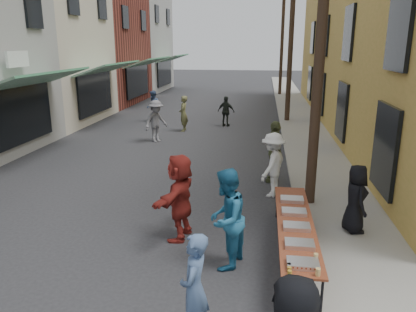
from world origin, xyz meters
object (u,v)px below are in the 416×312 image
(utility_pole_near, at_px, (322,27))
(guest_front_c, at_px, (226,219))
(catering_tray_sausage, at_px, (303,264))
(server, at_px, (356,199))
(serving_table, at_px, (295,224))
(utility_pole_mid, at_px, (291,36))
(utility_pole_far, at_px, (282,39))

(utility_pole_near, bearing_deg, guest_front_c, -119.94)
(catering_tray_sausage, height_order, server, server)
(catering_tray_sausage, distance_m, guest_front_c, 1.74)
(serving_table, distance_m, catering_tray_sausage, 1.65)
(utility_pole_mid, distance_m, server, 14.14)
(catering_tray_sausage, xyz_separation_m, server, (1.36, 2.80, 0.07))
(serving_table, bearing_deg, server, 40.11)
(catering_tray_sausage, bearing_deg, utility_pole_mid, 87.95)
(utility_pole_far, distance_m, server, 25.91)
(utility_pole_near, bearing_deg, serving_table, -101.94)
(utility_pole_near, relative_size, guest_front_c, 4.64)
(utility_pole_near, distance_m, server, 4.06)
(server, bearing_deg, serving_table, 120.35)
(guest_front_c, xyz_separation_m, server, (2.68, 1.68, -0.10))
(utility_pole_far, bearing_deg, guest_front_c, -94.00)
(utility_pole_near, distance_m, catering_tray_sausage, 5.81)
(utility_pole_near, distance_m, guest_front_c, 5.21)
(utility_pole_mid, relative_size, server, 5.89)
(utility_pole_near, bearing_deg, server, -64.71)
(utility_pole_near, xyz_separation_m, guest_front_c, (-1.91, -3.32, -3.53))
(catering_tray_sausage, bearing_deg, server, 64.03)
(utility_pole_mid, bearing_deg, utility_pole_far, 90.00)
(catering_tray_sausage, bearing_deg, utility_pole_near, 82.44)
(utility_pole_mid, distance_m, guest_front_c, 15.84)
(serving_table, height_order, server, server)
(guest_front_c, bearing_deg, serving_table, 127.13)
(utility_pole_mid, distance_m, utility_pole_far, 12.00)
(guest_front_c, distance_m, server, 3.17)
(utility_pole_far, xyz_separation_m, catering_tray_sausage, (-0.59, -28.44, -3.71))
(utility_pole_far, height_order, serving_table, utility_pole_far)
(utility_pole_mid, bearing_deg, server, -86.75)
(utility_pole_near, xyz_separation_m, server, (0.77, -1.64, -3.64))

